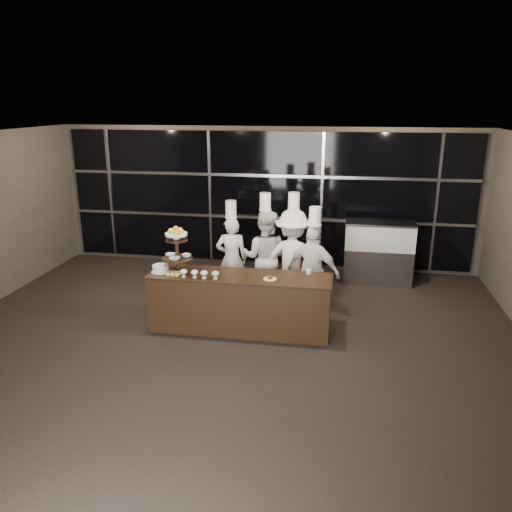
% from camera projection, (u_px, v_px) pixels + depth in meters
% --- Properties ---
extents(room, '(10.00, 10.00, 10.00)m').
position_uv_depth(room, '(202.00, 275.00, 5.99)').
color(room, black).
rests_on(room, ground).
extents(window_wall, '(8.60, 0.10, 2.80)m').
position_uv_depth(window_wall, '(265.00, 199.00, 10.63)').
color(window_wall, black).
rests_on(window_wall, ground).
extents(buffet_counter, '(2.84, 0.74, 0.92)m').
position_uv_depth(buffet_counter, '(240.00, 302.00, 7.85)').
color(buffet_counter, black).
rests_on(buffet_counter, ground).
extents(display_stand, '(0.48, 0.48, 0.74)m').
position_uv_depth(display_stand, '(177.00, 246.00, 7.75)').
color(display_stand, black).
rests_on(display_stand, buffet_counter).
extents(compotes, '(0.61, 0.11, 0.12)m').
position_uv_depth(compotes, '(199.00, 273.00, 7.58)').
color(compotes, silver).
rests_on(compotes, buffet_counter).
extents(layer_cake, '(0.30, 0.30, 0.11)m').
position_uv_depth(layer_cake, '(161.00, 268.00, 7.85)').
color(layer_cake, white).
rests_on(layer_cake, buffet_counter).
extents(pastry_squares, '(0.19, 0.13, 0.05)m').
position_uv_depth(pastry_squares, '(174.00, 273.00, 7.71)').
color(pastry_squares, '#DDD06C').
rests_on(pastry_squares, buffet_counter).
extents(small_plate, '(0.20, 0.20, 0.05)m').
position_uv_depth(small_plate, '(270.00, 278.00, 7.53)').
color(small_plate, white).
rests_on(small_plate, buffet_counter).
extents(chef_cup, '(0.08, 0.08, 0.07)m').
position_uv_depth(chef_cup, '(309.00, 272.00, 7.77)').
color(chef_cup, white).
rests_on(chef_cup, buffet_counter).
extents(display_case, '(1.35, 0.59, 1.24)m').
position_uv_depth(display_case, '(379.00, 249.00, 9.88)').
color(display_case, '#A5A5AA').
rests_on(display_case, ground).
extents(chef_a, '(0.62, 0.46, 1.84)m').
position_uv_depth(chef_a, '(232.00, 257.00, 8.98)').
color(chef_a, silver).
rests_on(chef_a, ground).
extents(chef_b, '(0.86, 0.69, 2.00)m').
position_uv_depth(chef_b, '(265.00, 256.00, 8.84)').
color(chef_b, silver).
rests_on(chef_b, ground).
extents(chef_c, '(1.18, 0.74, 2.05)m').
position_uv_depth(chef_c, '(293.00, 259.00, 8.63)').
color(chef_c, white).
rests_on(chef_c, ground).
extents(chef_d, '(1.01, 0.69, 1.89)m').
position_uv_depth(chef_d, '(313.00, 271.00, 8.23)').
color(chef_d, white).
rests_on(chef_d, ground).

